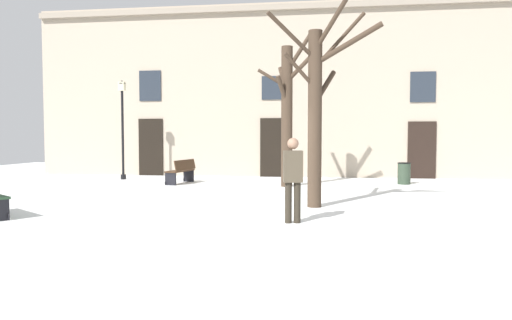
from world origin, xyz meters
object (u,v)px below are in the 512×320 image
(tree_left_of_center, at_px, (287,111))
(tree_center, at_px, (317,106))
(person_near_bench, at_px, (293,176))
(streetlamp, at_px, (122,119))
(litter_bin, at_px, (404,173))
(bench_near_lamp, at_px, (181,171))

(tree_left_of_center, distance_m, tree_center, 4.65)
(person_near_bench, bearing_deg, streetlamp, -59.83)
(tree_center, bearing_deg, tree_left_of_center, 102.57)
(streetlamp, height_order, litter_bin, streetlamp)
(tree_center, distance_m, streetlamp, 10.07)
(bench_near_lamp, height_order, person_near_bench, person_near_bench)
(tree_center, xyz_separation_m, streetlamp, (-7.85, 6.31, -0.03))
(litter_bin, relative_size, bench_near_lamp, 0.50)
(tree_left_of_center, xyz_separation_m, person_near_bench, (0.54, -6.69, -1.70))
(tree_left_of_center, relative_size, streetlamp, 1.31)
(person_near_bench, bearing_deg, tree_center, -113.28)
(streetlamp, distance_m, litter_bin, 11.25)
(streetlamp, relative_size, bench_near_lamp, 2.52)
(streetlamp, xyz_separation_m, bench_near_lamp, (2.85, -1.28, -2.00))
(person_near_bench, bearing_deg, litter_bin, -125.57)
(bench_near_lamp, relative_size, person_near_bench, 0.93)
(person_near_bench, bearing_deg, bench_near_lamp, -68.69)
(bench_near_lamp, bearing_deg, person_near_bench, 43.64)
(bench_near_lamp, xyz_separation_m, person_near_bench, (4.52, -7.19, 0.50))
(tree_left_of_center, height_order, tree_center, tree_left_of_center)
(streetlamp, bearing_deg, person_near_bench, -48.96)
(streetlamp, bearing_deg, bench_near_lamp, -24.16)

